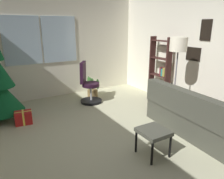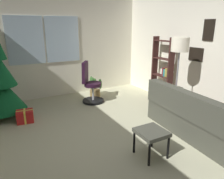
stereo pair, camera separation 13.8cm
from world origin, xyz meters
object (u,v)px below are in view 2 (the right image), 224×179
at_px(floor_lamp, 180,51).
at_px(footstool, 151,134).
at_px(couch, 204,120).
at_px(potted_plant, 95,89).
at_px(gift_box_red, 25,116).
at_px(office_chair, 91,87).
at_px(bookshelf, 162,74).

bearing_deg(floor_lamp, footstool, -147.01).
relative_size(couch, potted_plant, 3.71).
bearing_deg(gift_box_red, footstool, -54.95).
bearing_deg(floor_lamp, office_chair, 123.63).
height_order(floor_lamp, potted_plant, floor_lamp).
bearing_deg(office_chair, footstool, -93.13).
relative_size(footstool, floor_lamp, 0.25).
bearing_deg(office_chair, bookshelf, -26.55).
height_order(office_chair, floor_lamp, floor_lamp).
height_order(footstool, floor_lamp, floor_lamp).
bearing_deg(bookshelf, floor_lamp, -116.20).
relative_size(couch, footstool, 4.82).
relative_size(floor_lamp, potted_plant, 3.02).
height_order(bookshelf, potted_plant, bookshelf).
relative_size(couch, office_chair, 1.98).
xyz_separation_m(couch, floor_lamp, (0.09, 0.82, 1.15)).
height_order(footstool, gift_box_red, footstool).
xyz_separation_m(gift_box_red, potted_plant, (1.99, 0.87, 0.09)).
distance_m(bookshelf, potted_plant, 1.92).
bearing_deg(footstool, bookshelf, 45.29).
height_order(footstool, bookshelf, bookshelf).
xyz_separation_m(footstool, bookshelf, (1.81, 1.83, 0.37)).
relative_size(couch, bookshelf, 1.26).
height_order(couch, potted_plant, couch).
relative_size(office_chair, bookshelf, 0.64).
bearing_deg(floor_lamp, couch, -95.96).
distance_m(couch, gift_box_red, 3.53).
xyz_separation_m(couch, potted_plant, (-0.80, 3.02, -0.09)).
bearing_deg(potted_plant, gift_box_red, -156.33).
height_order(footstool, office_chair, office_chair).
bearing_deg(floor_lamp, gift_box_red, 155.20).
xyz_separation_m(gift_box_red, bookshelf, (3.35, -0.37, 0.61)).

